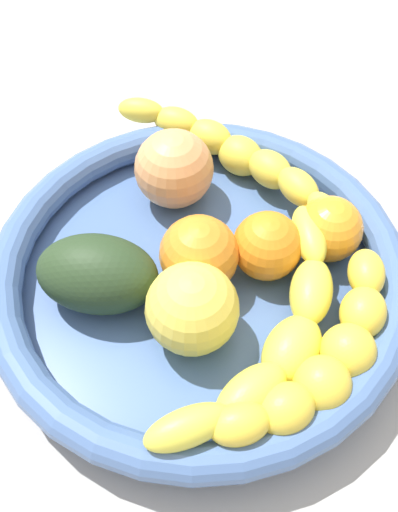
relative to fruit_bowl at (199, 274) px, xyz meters
The scene contains 11 objects.
kitchen_counter 4.21cm from the fruit_bowl, ahead, with size 120.00×120.00×3.00cm, color #9D9C99.
fruit_bowl is the anchor object (origin of this frame).
banana_draped_left 12.90cm from the fruit_bowl, 114.32° to the left, with size 18.42×11.95×4.36cm.
banana_draped_right 12.84cm from the fruit_bowl, 126.69° to the right, with size 14.39×22.38×4.80cm.
banana_arching_top 9.53cm from the fruit_bowl, 107.62° to the left, with size 19.71×16.27×4.82cm.
orange_front 6.17cm from the fruit_bowl, behind, with size 5.73×5.73×5.73cm, color orange.
orange_mid_left 2.80cm from the fruit_bowl, 113.61° to the left, with size 6.42×6.42×6.42cm, color orange.
orange_mid_right 11.50cm from the fruit_bowl, behind, with size 5.59×5.59×5.59cm, color orange.
apple_yellow 6.10cm from the fruit_bowl, 63.51° to the left, with size 7.04×7.04×7.04cm, color #E9D050.
peach_blush 10.05cm from the fruit_bowl, 97.52° to the right, with size 7.11×7.11×7.11cm, color #E99B5F.
avocado_dark 8.54cm from the fruit_bowl, ahead, with size 9.66×6.43×6.18cm, color #253A21.
Camera 1 is at (9.68, 25.23, 44.30)cm, focal length 39.57 mm.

